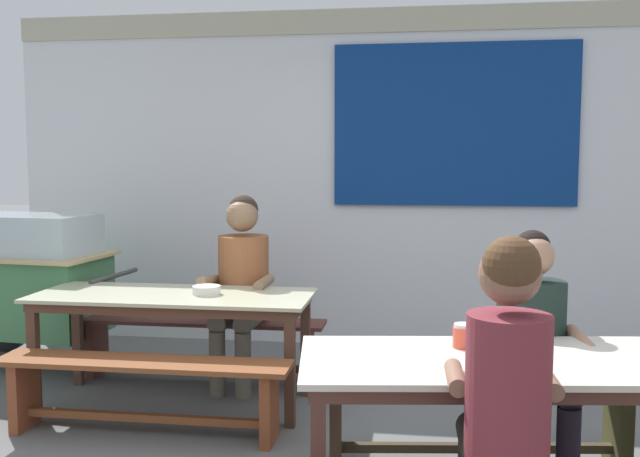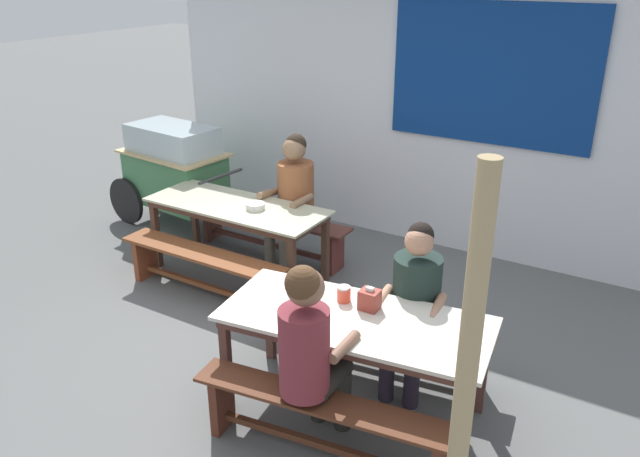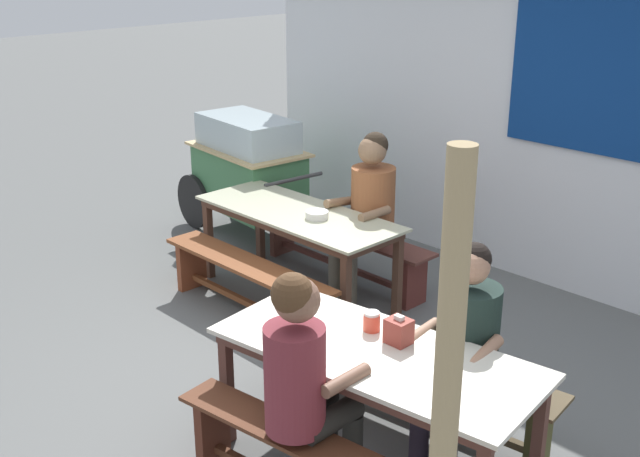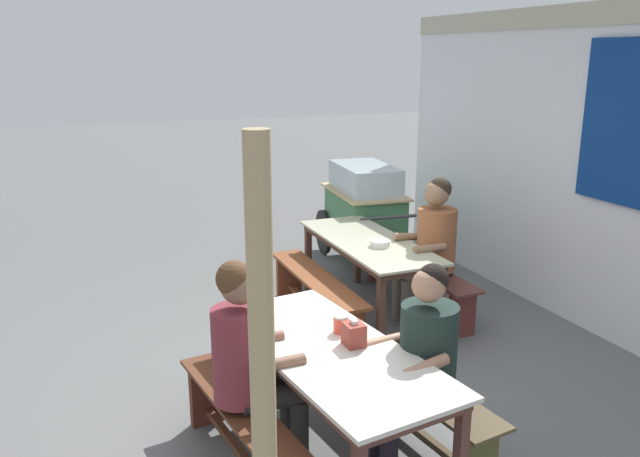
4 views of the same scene
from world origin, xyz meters
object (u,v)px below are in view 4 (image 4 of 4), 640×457
at_px(bench_far_back, 416,276).
at_px(person_center_facing, 431,240).
at_px(person_right_near_table, 420,352).
at_px(bench_near_back, 399,391).
at_px(person_near_front, 250,354).
at_px(dining_table_near, 330,358).
at_px(food_cart, 364,206).
at_px(condiment_jar, 341,324).
at_px(wooden_support_post, 263,397).
at_px(bench_near_front, 250,439).
at_px(dining_table_far, 368,248).
at_px(bench_far_front, 316,290).
at_px(tissue_box, 354,334).
at_px(soup_bowl, 380,243).

xyz_separation_m(bench_far_back, person_center_facing, (0.33, -0.05, 0.47)).
relative_size(bench_far_back, person_right_near_table, 1.47).
bearing_deg(bench_near_back, person_center_facing, 142.66).
bearing_deg(bench_near_back, person_near_front, -88.90).
bearing_deg(dining_table_near, food_cart, 150.88).
bearing_deg(person_center_facing, bench_near_back, -37.34).
distance_m(condiment_jar, wooden_support_post, 1.45).
relative_size(bench_near_front, wooden_support_post, 0.79).
distance_m(dining_table_far, bench_far_front, 0.63).
bearing_deg(bench_far_front, bench_near_front, -31.25).
bearing_deg(condiment_jar, tissue_box, -1.49).
distance_m(dining_table_far, tissue_box, 2.25).
height_order(bench_near_back, bench_near_front, same).
xyz_separation_m(bench_near_front, wooden_support_post, (0.89, -0.18, 0.78)).
bearing_deg(condiment_jar, food_cart, 151.62).
relative_size(tissue_box, soup_bowl, 0.91).
height_order(person_center_facing, condiment_jar, person_center_facing).
height_order(bench_far_front, soup_bowl, soup_bowl).
relative_size(bench_near_back, tissue_box, 10.57).
relative_size(person_right_near_table, tissue_box, 7.59).
height_order(bench_far_front, person_right_near_table, person_right_near_table).
height_order(person_right_near_table, condiment_jar, person_right_near_table).
relative_size(bench_far_back, person_near_front, 1.37).
bearing_deg(bench_near_back, bench_far_front, 174.75).
xyz_separation_m(person_center_facing, soup_bowl, (-0.11, -0.47, -0.01)).
relative_size(bench_near_front, condiment_jar, 15.36).
bearing_deg(wooden_support_post, person_right_near_table, 122.44).
bearing_deg(tissue_box, condiment_jar, 178.51).
bearing_deg(dining_table_near, bench_near_back, 97.67).
distance_m(bench_far_front, soup_bowl, 0.73).
bearing_deg(tissue_box, bench_near_back, 104.69).
height_order(bench_near_front, soup_bowl, soup_bowl).
xyz_separation_m(person_center_facing, tissue_box, (1.64, -1.56, 0.03)).
distance_m(dining_table_far, person_center_facing, 0.59).
height_order(dining_table_near, condiment_jar, condiment_jar).
bearing_deg(person_right_near_table, person_center_facing, 146.39).
bearing_deg(bench_near_front, person_near_front, 158.53).
relative_size(person_right_near_table, person_center_facing, 0.92).
height_order(person_near_front, soup_bowl, person_near_front).
xyz_separation_m(food_cart, soup_bowl, (1.63, -0.64, 0.07)).
distance_m(bench_near_front, person_center_facing, 2.83).
bearing_deg(bench_far_back, person_near_front, -49.73).
bearing_deg(bench_near_front, dining_table_far, 138.98).
relative_size(dining_table_near, food_cart, 1.16).
relative_size(dining_table_far, food_cart, 1.11).
bearing_deg(bench_far_back, condiment_jar, -42.20).
relative_size(dining_table_near, bench_far_front, 1.08).
relative_size(bench_far_back, food_cart, 1.13).
bearing_deg(dining_table_far, condiment_jar, -31.31).
distance_m(dining_table_far, person_near_front, 2.54).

